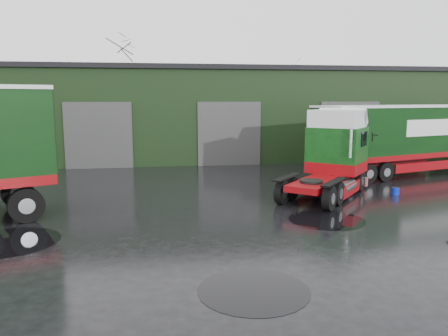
{
  "coord_description": "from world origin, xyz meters",
  "views": [
    {
      "loc": [
        -2.48,
        -13.19,
        4.17
      ],
      "look_at": [
        -0.12,
        2.24,
        1.7
      ],
      "focal_mm": 35.0,
      "sensor_mm": 36.0,
      "label": 1
    }
  ],
  "objects_px": {
    "warehouse": "(216,112)",
    "hero_tractor": "(324,154)",
    "tree_back_a": "(119,93)",
    "lorry_right": "(406,140)",
    "tree_back_b": "(282,103)",
    "wash_bucket": "(395,191)"
  },
  "relations": [
    {
      "from": "warehouse",
      "to": "hero_tractor",
      "type": "distance_m",
      "value": 15.94
    },
    {
      "from": "tree_back_a",
      "to": "lorry_right",
      "type": "bearing_deg",
      "value": -50.86
    },
    {
      "from": "lorry_right",
      "to": "tree_back_b",
      "type": "relative_size",
      "value": 1.97
    },
    {
      "from": "wash_bucket",
      "to": "hero_tractor",
      "type": "bearing_deg",
      "value": 179.52
    },
    {
      "from": "tree_back_a",
      "to": "hero_tractor",
      "type": "bearing_deg",
      "value": -67.77
    },
    {
      "from": "warehouse",
      "to": "hero_tractor",
      "type": "height_order",
      "value": "warehouse"
    },
    {
      "from": "lorry_right",
      "to": "tree_back_b",
      "type": "height_order",
      "value": "tree_back_b"
    },
    {
      "from": "hero_tractor",
      "to": "warehouse",
      "type": "bearing_deg",
      "value": 139.8
    },
    {
      "from": "hero_tractor",
      "to": "wash_bucket",
      "type": "bearing_deg",
      "value": 40.27
    },
    {
      "from": "hero_tractor",
      "to": "tree_back_b",
      "type": "xyz_separation_m",
      "value": [
        5.5,
        25.69,
        1.88
      ]
    },
    {
      "from": "lorry_right",
      "to": "tree_back_a",
      "type": "xyz_separation_m",
      "value": [
        -17.09,
        21.0,
        2.81
      ]
    },
    {
      "from": "warehouse",
      "to": "tree_back_b",
      "type": "relative_size",
      "value": 4.32
    },
    {
      "from": "tree_back_a",
      "to": "tree_back_b",
      "type": "height_order",
      "value": "tree_back_a"
    },
    {
      "from": "warehouse",
      "to": "wash_bucket",
      "type": "xyz_separation_m",
      "value": [
        5.84,
        -15.72,
        -3.0
      ]
    },
    {
      "from": "hero_tractor",
      "to": "tree_back_a",
      "type": "distance_m",
      "value": 27.9
    },
    {
      "from": "hero_tractor",
      "to": "lorry_right",
      "type": "distance_m",
      "value": 8.09
    },
    {
      "from": "warehouse",
      "to": "tree_back_a",
      "type": "bearing_deg",
      "value": 128.66
    },
    {
      "from": "hero_tractor",
      "to": "tree_back_a",
      "type": "bearing_deg",
      "value": 152.98
    },
    {
      "from": "wash_bucket",
      "to": "tree_back_a",
      "type": "relative_size",
      "value": 0.04
    },
    {
      "from": "hero_tractor",
      "to": "lorry_right",
      "type": "height_order",
      "value": "lorry_right"
    },
    {
      "from": "hero_tractor",
      "to": "wash_bucket",
      "type": "height_order",
      "value": "hero_tractor"
    },
    {
      "from": "tree_back_a",
      "to": "warehouse",
      "type": "bearing_deg",
      "value": -51.34
    }
  ]
}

